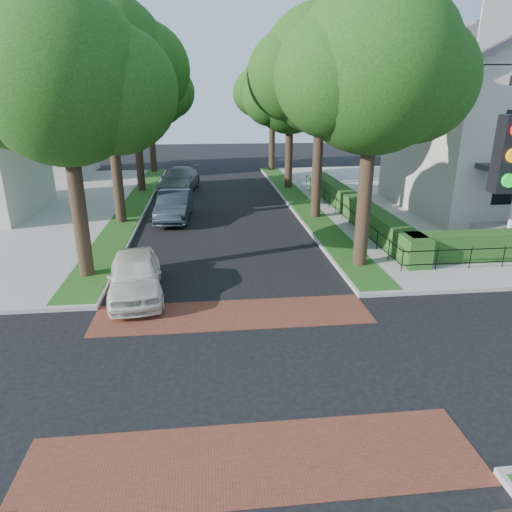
# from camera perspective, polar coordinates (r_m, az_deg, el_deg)

# --- Properties ---
(ground) EXTENTS (120.00, 120.00, 0.00)m
(ground) POSITION_cam_1_polar(r_m,az_deg,el_deg) (12.32, -1.92, -13.99)
(ground) COLOR black
(ground) RESTS_ON ground
(sidewalk_ne) EXTENTS (30.00, 30.00, 0.15)m
(sidewalk_ne) POSITION_cam_1_polar(r_m,az_deg,el_deg) (36.19, 28.08, 6.45)
(sidewalk_ne) COLOR gray
(sidewalk_ne) RESTS_ON ground
(crosswalk_far) EXTENTS (9.00, 2.20, 0.01)m
(crosswalk_far) POSITION_cam_1_polar(r_m,az_deg,el_deg) (15.08, -2.86, -7.30)
(crosswalk_far) COLOR brown
(crosswalk_far) RESTS_ON ground
(crosswalk_near) EXTENTS (9.00, 2.20, 0.01)m
(crosswalk_near) POSITION_cam_1_polar(r_m,az_deg,el_deg) (9.81, -0.34, -24.25)
(crosswalk_near) COLOR brown
(crosswalk_near) RESTS_ON ground
(grass_strip_ne) EXTENTS (1.60, 29.80, 0.02)m
(grass_strip_ne) POSITION_cam_1_polar(r_m,az_deg,el_deg) (30.71, 5.46, 6.86)
(grass_strip_ne) COLOR #244714
(grass_strip_ne) RESTS_ON sidewalk_ne
(grass_strip_nw) EXTENTS (1.60, 29.80, 0.02)m
(grass_strip_nw) POSITION_cam_1_polar(r_m,az_deg,el_deg) (30.46, -15.00, 6.19)
(grass_strip_nw) COLOR #244714
(grass_strip_nw) RESTS_ON sidewalk_nw
(tree_right_near) EXTENTS (7.75, 6.67, 10.66)m
(tree_right_near) POSITION_cam_1_polar(r_m,az_deg,el_deg) (18.62, 14.66, 21.44)
(tree_right_near) COLOR black
(tree_right_near) RESTS_ON sidewalk_ne
(tree_right_mid) EXTENTS (8.25, 7.09, 11.22)m
(tree_right_mid) POSITION_cam_1_polar(r_m,az_deg,el_deg) (26.31, 8.30, 21.85)
(tree_right_mid) COLOR black
(tree_right_mid) RESTS_ON sidewalk_ne
(tree_right_far) EXTENTS (7.25, 6.23, 9.74)m
(tree_right_far) POSITION_cam_1_polar(r_m,az_deg,el_deg) (35.06, 4.41, 19.55)
(tree_right_far) COLOR black
(tree_right_far) RESTS_ON sidewalk_ne
(tree_right_back) EXTENTS (7.50, 6.45, 10.20)m
(tree_right_back) POSITION_cam_1_polar(r_m,az_deg,el_deg) (43.95, 2.18, 20.02)
(tree_right_back) COLOR black
(tree_right_back) RESTS_ON sidewalk_ne
(tree_left_near) EXTENTS (7.50, 6.45, 10.20)m
(tree_left_near) POSITION_cam_1_polar(r_m,az_deg,el_deg) (18.11, -22.57, 19.58)
(tree_left_near) COLOR black
(tree_left_near) RESTS_ON sidewalk_nw
(tree_left_mid) EXTENTS (8.00, 6.88, 11.48)m
(tree_left_mid) POSITION_cam_1_polar(r_m,az_deg,el_deg) (25.98, -17.92, 22.00)
(tree_left_mid) COLOR black
(tree_left_mid) RESTS_ON sidewalk_nw
(tree_left_far) EXTENTS (7.00, 6.02, 9.86)m
(tree_left_far) POSITION_cam_1_polar(r_m,az_deg,el_deg) (34.80, -14.82, 19.36)
(tree_left_far) COLOR black
(tree_left_far) RESTS_ON sidewalk_nw
(tree_left_back) EXTENTS (7.75, 6.66, 10.44)m
(tree_left_back) POSITION_cam_1_polar(r_m,az_deg,el_deg) (43.75, -13.14, 19.75)
(tree_left_back) COLOR black
(tree_left_back) RESTS_ON sidewalk_nw
(hedge_main_road) EXTENTS (1.00, 18.00, 1.20)m
(hedge_main_road) POSITION_cam_1_polar(r_m,az_deg,el_deg) (27.30, 11.97, 6.22)
(hedge_main_road) COLOR #214718
(hedge_main_road) RESTS_ON sidewalk_ne
(fence_main_road) EXTENTS (0.06, 18.00, 0.90)m
(fence_main_road) POSITION_cam_1_polar(r_m,az_deg,el_deg) (27.10, 10.33, 5.90)
(fence_main_road) COLOR black
(fence_main_road) RESTS_ON sidewalk_ne
(house_left_far) EXTENTS (10.00, 9.00, 10.14)m
(house_left_far) POSITION_cam_1_polar(r_m,az_deg,el_deg) (44.80, -26.47, 15.24)
(house_left_far) COLOR beige
(house_left_far) RESTS_ON sidewalk_nw
(parked_car_front) EXTENTS (2.40, 4.75, 1.55)m
(parked_car_front) POSITION_cam_1_polar(r_m,az_deg,el_deg) (16.72, -14.88, -2.32)
(parked_car_front) COLOR silver
(parked_car_front) RESTS_ON ground
(parked_car_middle) EXTENTS (2.05, 5.10, 1.65)m
(parked_car_middle) POSITION_cam_1_polar(r_m,az_deg,el_deg) (26.72, -10.16, 6.22)
(parked_car_middle) COLOR #212A32
(parked_car_middle) RESTS_ON ground
(parked_car_rear) EXTENTS (3.28, 6.22, 1.72)m
(parked_car_rear) POSITION_cam_1_polar(r_m,az_deg,el_deg) (34.93, -9.60, 9.37)
(parked_car_rear) COLOR slate
(parked_car_rear) RESTS_ON ground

